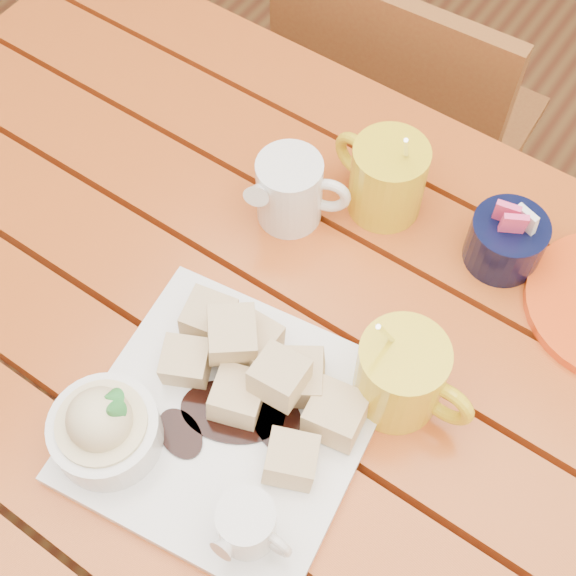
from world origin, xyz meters
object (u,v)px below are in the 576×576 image
Objects in this scene: coffee_mug_left at (386,177)px; chair_far at (398,133)px; dessert_plate at (201,418)px; coffee_mug_right at (403,376)px; table at (266,385)px.

coffee_mug_left is 0.52m from chair_far.
dessert_plate is 0.20m from coffee_mug_right.
table is 1.49× the size of chair_far.
coffee_mug_left is (0.01, 0.23, 0.16)m from table.
coffee_mug_right reaches higher than table.
coffee_mug_right is 0.72m from chair_far.
table is at bearing -168.96° from coffee_mug_right.
coffee_mug_left is 0.98× the size of coffee_mug_right.
coffee_mug_right is (0.15, 0.03, 0.16)m from table.
coffee_mug_right is at bearing 10.72° from table.
chair_far is at bearing 123.21° from coffee_mug_left.
dessert_plate reaches higher than table.
dessert_plate is at bearing -134.74° from coffee_mug_right.
chair_far is (-0.15, 0.36, -0.35)m from coffee_mug_left.
chair_far is at bearing 103.44° from table.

